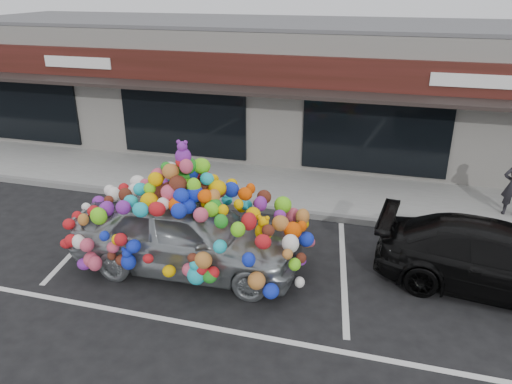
# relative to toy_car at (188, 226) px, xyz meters

# --- Properties ---
(ground) EXTENTS (90.00, 90.00, 0.00)m
(ground) POSITION_rel_toy_car_xyz_m (0.33, 0.55, -0.98)
(ground) COLOR black
(ground) RESTS_ON ground
(shop_building) EXTENTS (24.00, 7.20, 4.31)m
(shop_building) POSITION_rel_toy_car_xyz_m (0.33, 8.99, 1.18)
(shop_building) COLOR silver
(shop_building) RESTS_ON ground
(sidewalk) EXTENTS (26.00, 3.00, 0.15)m
(sidewalk) POSITION_rel_toy_car_xyz_m (0.33, 4.55, -0.91)
(sidewalk) COLOR gray
(sidewalk) RESTS_ON ground
(kerb) EXTENTS (26.00, 0.18, 0.16)m
(kerb) POSITION_rel_toy_car_xyz_m (0.33, 3.05, -0.91)
(kerb) COLOR slate
(kerb) RESTS_ON ground
(parking_stripe_left) EXTENTS (0.73, 4.37, 0.01)m
(parking_stripe_left) POSITION_rel_toy_car_xyz_m (-2.87, 0.75, -0.98)
(parking_stripe_left) COLOR silver
(parking_stripe_left) RESTS_ON ground
(parking_stripe_mid) EXTENTS (0.73, 4.37, 0.01)m
(parking_stripe_mid) POSITION_rel_toy_car_xyz_m (3.13, 0.75, -0.98)
(parking_stripe_mid) COLOR silver
(parking_stripe_mid) RESTS_ON ground
(lane_line) EXTENTS (14.00, 0.12, 0.01)m
(lane_line) POSITION_rel_toy_car_xyz_m (2.33, -1.75, -0.98)
(lane_line) COLOR silver
(lane_line) RESTS_ON ground
(toy_car) EXTENTS (3.37, 5.03, 2.90)m
(toy_car) POSITION_rel_toy_car_xyz_m (0.00, 0.00, 0.00)
(toy_car) COLOR #989BA1
(toy_car) RESTS_ON ground
(black_sedan) EXTENTS (2.31, 4.70, 1.31)m
(black_sedan) POSITION_rel_toy_car_xyz_m (5.99, 0.88, -0.33)
(black_sedan) COLOR black
(black_sedan) RESTS_ON ground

